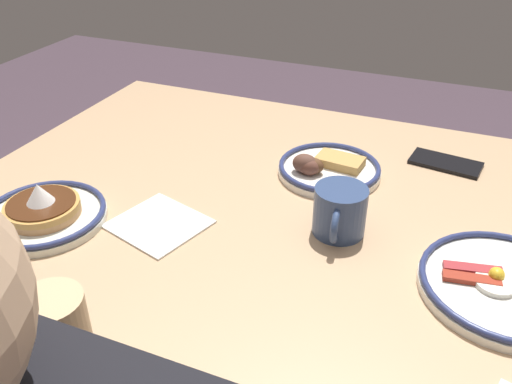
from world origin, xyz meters
name	(u,v)px	position (x,y,z in m)	size (l,w,h in m)	color
dining_table	(271,237)	(0.00, 0.00, 0.68)	(1.22, 0.95, 0.75)	tan
plate_near_main	(327,168)	(-0.06, -0.15, 0.77)	(0.21, 0.21, 0.05)	white
plate_center_pancakes	(506,285)	(-0.41, 0.09, 0.77)	(0.25, 0.25, 0.04)	white
plate_far_companion	(44,213)	(0.36, 0.20, 0.77)	(0.22, 0.22, 0.08)	silver
coffee_mug	(340,211)	(-0.14, 0.04, 0.80)	(0.09, 0.12, 0.09)	#334772
cell_phone	(446,163)	(-0.29, -0.29, 0.76)	(0.14, 0.07, 0.01)	black
paper_napkin	(159,224)	(0.16, 0.14, 0.76)	(0.15, 0.14, 0.00)	white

